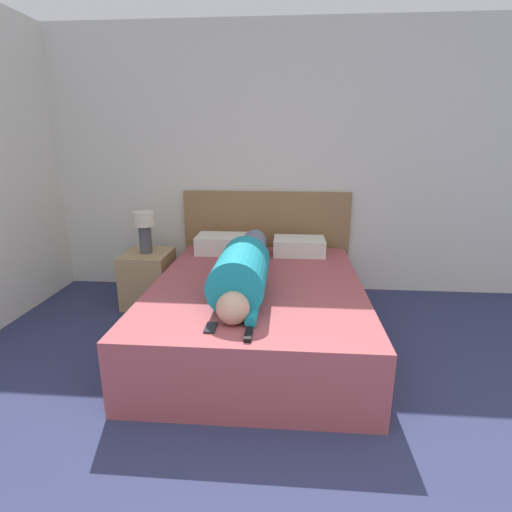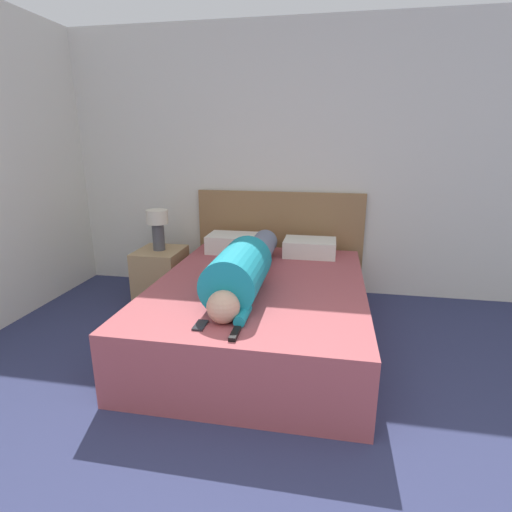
% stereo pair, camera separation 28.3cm
% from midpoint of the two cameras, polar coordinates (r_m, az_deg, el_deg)
% --- Properties ---
extents(wall_back, '(6.02, 0.06, 2.60)m').
position_cam_midpoint_polar(wall_back, '(4.07, 3.13, 13.06)').
color(wall_back, silver).
rests_on(wall_back, ground_plane).
extents(bed, '(1.57, 2.06, 0.48)m').
position_cam_midpoint_polar(bed, '(3.15, -2.37, -7.86)').
color(bed, '#A84C51').
rests_on(bed, ground_plane).
extents(headboard, '(1.69, 0.04, 1.03)m').
position_cam_midpoint_polar(headboard, '(4.13, -0.52, 2.09)').
color(headboard, olive).
rests_on(headboard, ground_plane).
extents(nightstand, '(0.42, 0.48, 0.51)m').
position_cam_midpoint_polar(nightstand, '(3.99, -17.09, -3.08)').
color(nightstand, tan).
rests_on(nightstand, ground_plane).
extents(table_lamp, '(0.20, 0.20, 0.39)m').
position_cam_midpoint_polar(table_lamp, '(3.86, -17.70, 3.98)').
color(table_lamp, '#4C4C51').
rests_on(table_lamp, nightstand).
extents(person_lying, '(0.36, 1.65, 0.36)m').
position_cam_midpoint_polar(person_lying, '(2.89, -4.51, -1.73)').
color(person_lying, tan).
rests_on(person_lying, bed).
extents(pillow_near_headboard, '(0.50, 0.34, 0.17)m').
position_cam_midpoint_polar(pillow_near_headboard, '(3.85, -6.78, 1.72)').
color(pillow_near_headboard, silver).
rests_on(pillow_near_headboard, bed).
extents(pillow_second, '(0.48, 0.34, 0.15)m').
position_cam_midpoint_polar(pillow_second, '(3.78, 4.06, 1.38)').
color(pillow_second, silver).
rests_on(pillow_second, bed).
extents(tv_remote, '(0.04, 0.15, 0.02)m').
position_cam_midpoint_polar(tv_remote, '(2.24, -4.77, -11.19)').
color(tv_remote, black).
rests_on(tv_remote, bed).
extents(cell_phone, '(0.06, 0.13, 0.01)m').
position_cam_midpoint_polar(cell_phone, '(2.36, -9.96, -10.12)').
color(cell_phone, black).
rests_on(cell_phone, bed).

